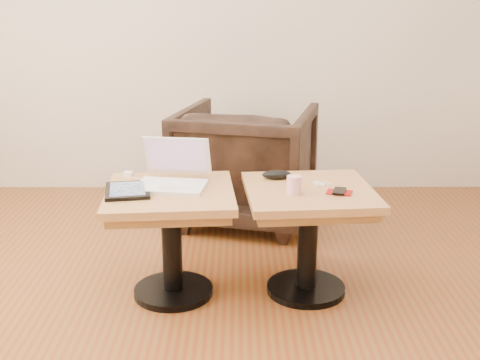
{
  "coord_description": "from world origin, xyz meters",
  "views": [
    {
      "loc": [
        0.15,
        -2.23,
        1.44
      ],
      "look_at": [
        0.15,
        0.49,
        0.6
      ],
      "focal_mm": 45.0,
      "sensor_mm": 36.0,
      "label": 1
    }
  ],
  "objects_px": {
    "side_table_left": "(171,217)",
    "laptop": "(173,176)",
    "armchair": "(246,164)",
    "striped_cup": "(294,185)",
    "side_table_right": "(308,215)"
  },
  "relations": [
    {
      "from": "side_table_left",
      "to": "laptop",
      "type": "distance_m",
      "value": 0.2
    },
    {
      "from": "laptop",
      "to": "armchair",
      "type": "bearing_deg",
      "value": 76.91
    },
    {
      "from": "side_table_left",
      "to": "striped_cup",
      "type": "distance_m",
      "value": 0.62
    },
    {
      "from": "side_table_left",
      "to": "armchair",
      "type": "bearing_deg",
      "value": 65.32
    },
    {
      "from": "striped_cup",
      "to": "armchair",
      "type": "relative_size",
      "value": 0.1
    },
    {
      "from": "laptop",
      "to": "striped_cup",
      "type": "distance_m",
      "value": 0.6
    },
    {
      "from": "side_table_left",
      "to": "armchair",
      "type": "height_order",
      "value": "armchair"
    },
    {
      "from": "side_table_right",
      "to": "striped_cup",
      "type": "height_order",
      "value": "striped_cup"
    },
    {
      "from": "laptop",
      "to": "side_table_left",
      "type": "bearing_deg",
      "value": -87.41
    },
    {
      "from": "side_table_right",
      "to": "armchair",
      "type": "relative_size",
      "value": 0.77
    },
    {
      "from": "laptop",
      "to": "armchair",
      "type": "xyz_separation_m",
      "value": [
        0.37,
        0.96,
        -0.21
      ]
    },
    {
      "from": "armchair",
      "to": "striped_cup",
      "type": "bearing_deg",
      "value": 115.11
    },
    {
      "from": "side_table_left",
      "to": "laptop",
      "type": "height_order",
      "value": "laptop"
    },
    {
      "from": "side_table_right",
      "to": "laptop",
      "type": "distance_m",
      "value": 0.69
    },
    {
      "from": "striped_cup",
      "to": "side_table_right",
      "type": "bearing_deg",
      "value": 46.67
    }
  ]
}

